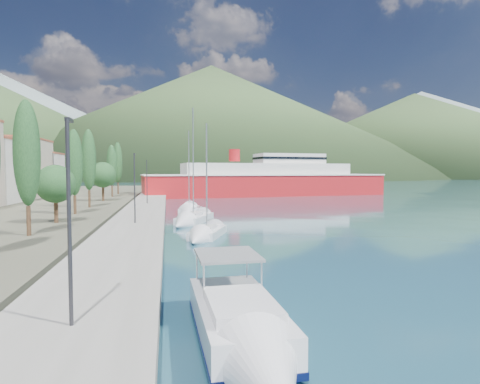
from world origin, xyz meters
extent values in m
plane|color=#1F4A5C|center=(0.00, 120.00, 0.00)|extent=(1400.00, 1400.00, 0.00)
cube|color=gray|center=(-9.00, 26.00, 0.40)|extent=(5.00, 88.00, 0.80)
cone|color=gray|center=(80.00, 680.00, 90.00)|extent=(760.00, 760.00, 180.00)
cone|color=gray|center=(420.00, 600.00, 70.00)|extent=(640.00, 640.00, 140.00)
cone|color=#39542D|center=(40.00, 400.00, 57.50)|extent=(480.00, 480.00, 115.00)
cone|color=#39542D|center=(260.00, 380.00, 45.00)|extent=(420.00, 420.00, 90.00)
cube|color=#C1B59D|center=(-32.00, 55.00, 5.70)|extent=(9.00, 13.00, 10.00)
cube|color=#9E5138|center=(-32.00, 55.00, 10.85)|extent=(9.20, 13.20, 0.30)
cube|color=silver|center=(-32.00, 66.00, 4.70)|extent=(9.00, 10.00, 8.00)
cube|color=#9E5138|center=(-32.00, 66.00, 8.85)|extent=(9.20, 10.20, 0.30)
cylinder|color=#47301E|center=(-15.97, 10.58, 1.76)|extent=(0.30, 0.30, 2.13)
ellipsoid|color=#244F26|center=(-15.97, 10.58, 6.60)|extent=(1.80, 1.80, 7.54)
cylinder|color=#47301E|center=(-15.97, 17.77, 1.76)|extent=(0.36, 0.36, 2.12)
sphere|color=#244F26|center=(-15.97, 17.77, 4.18)|extent=(3.39, 3.39, 3.39)
cylinder|color=#47301E|center=(-15.97, 25.18, 1.70)|extent=(0.30, 0.30, 2.00)
ellipsoid|color=#244F26|center=(-15.97, 25.18, 6.23)|extent=(1.80, 1.80, 7.08)
cylinder|color=#47301E|center=(-15.97, 33.29, 1.79)|extent=(0.30, 0.30, 2.18)
ellipsoid|color=#244F26|center=(-15.97, 33.29, 6.74)|extent=(1.80, 1.80, 7.72)
cylinder|color=#47301E|center=(-15.97, 44.41, 1.93)|extent=(0.36, 0.36, 2.46)
sphere|color=#244F26|center=(-15.97, 44.41, 4.73)|extent=(3.93, 3.93, 3.93)
cylinder|color=#47301E|center=(-15.97, 54.67, 1.72)|extent=(0.30, 0.30, 2.05)
ellipsoid|color=#244F26|center=(-15.97, 54.67, 6.37)|extent=(1.80, 1.80, 7.25)
cylinder|color=#47301E|center=(-15.97, 63.64, 1.85)|extent=(0.30, 0.30, 2.29)
ellipsoid|color=#244F26|center=(-15.97, 63.64, 7.05)|extent=(1.80, 1.80, 8.12)
cylinder|color=#2D2D33|center=(-9.00, -7.89, 3.80)|extent=(0.12, 0.12, 6.00)
cube|color=#2D2D33|center=(-9.00, -7.64, 6.80)|extent=(0.15, 0.50, 0.12)
cylinder|color=#2D2D33|center=(-9.00, 15.72, 3.80)|extent=(0.12, 0.12, 6.00)
cube|color=#2D2D33|center=(-9.00, 15.97, 6.80)|extent=(0.15, 0.50, 0.12)
cylinder|color=#2D2D33|center=(-9.00, 37.35, 3.80)|extent=(0.12, 0.12, 6.00)
cube|color=#2D2D33|center=(-9.00, 37.60, 6.80)|extent=(0.15, 0.50, 0.12)
cube|color=black|center=(-4.09, -7.87, -0.05)|extent=(2.31, 5.84, 0.65)
cube|color=silver|center=(-4.09, -7.87, 0.70)|extent=(2.56, 6.14, 1.02)
cube|color=black|center=(-4.09, -7.87, 0.23)|extent=(2.61, 6.21, 0.20)
cube|color=silver|center=(-4.08, -8.61, 1.34)|extent=(2.00, 3.01, 0.37)
cube|color=slate|center=(-4.13, -6.24, 2.36)|extent=(2.18, 2.57, 0.09)
cube|color=silver|center=(-2.98, 12.25, 0.22)|extent=(3.68, 5.43, 0.80)
cube|color=silver|center=(-3.09, 11.94, 0.76)|extent=(1.86, 2.32, 0.31)
cylinder|color=silver|center=(-3.09, 11.94, 4.87)|extent=(0.12, 0.12, 8.49)
cone|color=silver|center=(-4.10, 9.24, 0.22)|extent=(2.75, 2.92, 2.06)
cube|color=silver|center=(-3.40, 21.77, 0.25)|extent=(4.53, 6.81, 0.91)
cube|color=silver|center=(-3.56, 21.37, 0.86)|extent=(2.24, 2.90, 0.35)
cylinder|color=silver|center=(-3.56, 21.37, 6.24)|extent=(0.12, 0.12, 11.07)
cone|color=silver|center=(-4.92, 17.96, 0.25)|extent=(3.26, 3.64, 2.31)
cube|color=silver|center=(-3.49, 30.65, 0.27)|extent=(3.02, 5.82, 0.96)
cube|color=silver|center=(-3.53, 30.28, 0.91)|extent=(1.69, 2.38, 0.37)
cylinder|color=silver|center=(-3.53, 30.28, 5.54)|extent=(0.12, 0.12, 9.59)
cone|color=silver|center=(-3.86, 27.09, 0.27)|extent=(2.71, 2.85, 2.45)
cube|color=red|center=(14.95, 64.43, 1.98)|extent=(53.08, 17.06, 5.04)
cube|color=silver|center=(14.95, 64.43, 4.50)|extent=(53.48, 17.42, 0.27)
cube|color=silver|center=(14.95, 64.43, 5.57)|extent=(36.81, 13.27, 2.70)
cube|color=silver|center=(20.30, 65.09, 8.00)|extent=(15.31, 8.42, 2.16)
cylinder|color=red|center=(7.81, 63.55, 8.63)|extent=(2.34, 2.34, 2.52)
camera|label=1|loc=(-6.20, -20.09, 5.32)|focal=30.00mm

